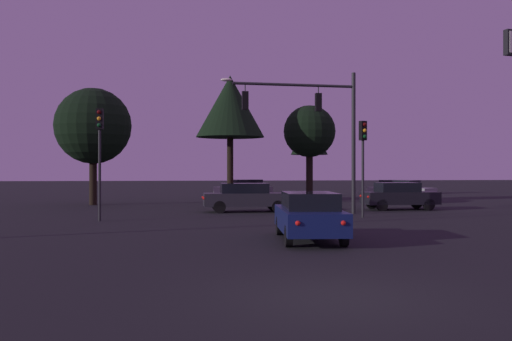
{
  "coord_description": "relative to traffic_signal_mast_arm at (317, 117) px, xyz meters",
  "views": [
    {
      "loc": [
        -2.58,
        -9.61,
        2.22
      ],
      "look_at": [
        0.96,
        18.67,
        2.2
      ],
      "focal_mm": 39.62,
      "sensor_mm": 36.0,
      "label": 1
    }
  ],
  "objects": [
    {
      "name": "car_far_lane",
      "position": [
        -2.3,
        13.46,
        -4.06
      ],
      "size": [
        4.39,
        3.14,
        1.52
      ],
      "color": "gray",
      "rests_on": "ground"
    },
    {
      "name": "traffic_light_corner_left",
      "position": [
        -10.22,
        -2.59,
        -1.42
      ],
      "size": [
        0.31,
        0.35,
        4.88
      ],
      "color": "#232326",
      "rests_on": "ground"
    },
    {
      "name": "traffic_signal_mast_arm",
      "position": [
        0.0,
        0.0,
        0.0
      ],
      "size": [
        6.88,
        0.71,
        7.16
      ],
      "color": "#232326",
      "rests_on": "ground"
    },
    {
      "name": "tree_right_cluster",
      "position": [
        3.94,
        19.52,
        0.39
      ],
      "size": [
        3.15,
        3.15,
        7.03
      ],
      "color": "black",
      "rests_on": "ground"
    },
    {
      "name": "traffic_light_corner_right",
      "position": [
        1.66,
        -2.26,
        -1.67
      ],
      "size": [
        0.36,
        0.39,
        4.5
      ],
      "color": "#232326",
      "rests_on": "ground"
    },
    {
      "name": "tree_left_far",
      "position": [
        -3.71,
        8.16,
        1.38
      ],
      "size": [
        4.35,
        4.35,
        8.24
      ],
      "color": "black",
      "rests_on": "ground"
    },
    {
      "name": "ground_plane",
      "position": [
        -3.96,
        6.47,
        -4.85
      ],
      "size": [
        168.0,
        168.0,
        0.0
      ],
      "primitive_type": "plane",
      "color": "black",
      "rests_on": "ground"
    },
    {
      "name": "car_parked_lot",
      "position": [
        8.39,
        10.1,
        -4.06
      ],
      "size": [
        4.2,
        4.57,
        1.52
      ],
      "color": "gray",
      "rests_on": "ground"
    },
    {
      "name": "car_crossing_left",
      "position": [
        -3.33,
        2.06,
        -4.06
      ],
      "size": [
        4.68,
        1.75,
        1.52
      ],
      "color": "#232328",
      "rests_on": "ground"
    },
    {
      "name": "tree_center_horizon",
      "position": [
        -12.36,
        9.17,
        0.14
      ],
      "size": [
        4.82,
        4.82,
        7.43
      ],
      "color": "black",
      "rests_on": "ground"
    },
    {
      "name": "car_crossing_right",
      "position": [
        5.31,
        2.59,
        -4.06
      ],
      "size": [
        4.18,
        1.85,
        1.52
      ],
      "color": "black",
      "rests_on": "ground"
    },
    {
      "name": "car_nearside_lane",
      "position": [
        -2.67,
        -10.25,
        -4.06
      ],
      "size": [
        2.16,
        4.73,
        1.52
      ],
      "color": "#0F1947",
      "rests_on": "ground"
    },
    {
      "name": "tree_behind_sign",
      "position": [
        1.84,
        9.98,
        -0.05
      ],
      "size": [
        3.53,
        3.53,
        6.62
      ],
      "color": "black",
      "rests_on": "ground"
    }
  ]
}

